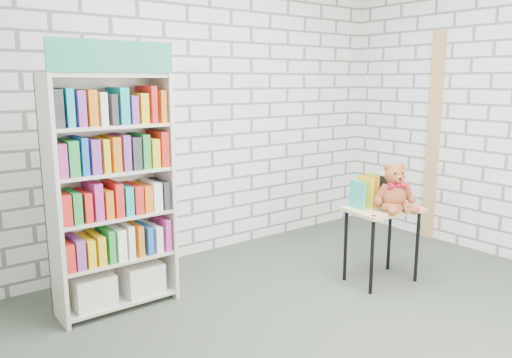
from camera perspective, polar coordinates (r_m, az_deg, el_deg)
ground at (r=3.42m, az=10.92°, el=-17.37°), size 4.50×4.50×0.00m
room_shell at (r=3.01m, az=12.21°, el=14.01°), size 4.52×4.02×2.81m
bookshelf at (r=3.63m, az=-16.16°, el=-1.44°), size 0.84×0.33×1.88m
display_table at (r=4.15m, az=14.27°, el=-4.36°), size 0.62×0.47×0.62m
table_books at (r=4.17m, az=13.52°, el=-1.34°), size 0.42×0.23×0.24m
teddy_bear at (r=4.05m, az=15.59°, el=-1.38°), size 0.35×0.34×0.37m
door_trim at (r=5.40m, az=19.61°, el=4.45°), size 0.05×0.12×2.10m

